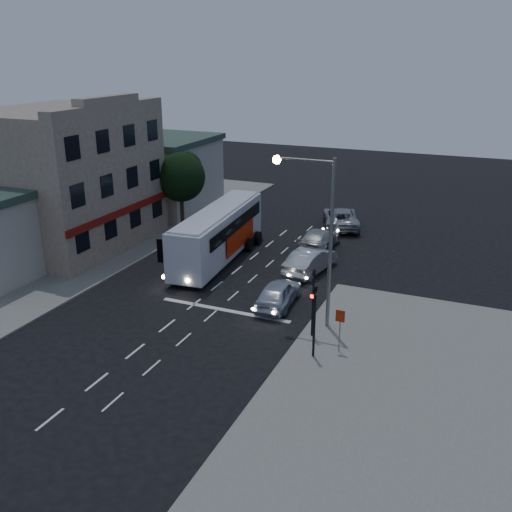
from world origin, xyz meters
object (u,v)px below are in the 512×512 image
at_px(traffic_signal_main, 313,295).
at_px(streetlight, 319,224).
at_px(traffic_signal_side, 315,313).
at_px(regulatory_sign, 340,324).
at_px(car_sedan_a, 310,261).
at_px(car_suv, 278,293).
at_px(street_tree, 181,175).
at_px(tour_bus, 218,233).
at_px(car_sedan_b, 319,239).
at_px(car_sedan_c, 341,218).

bearing_deg(traffic_signal_main, streetlight, 100.20).
relative_size(traffic_signal_side, regulatory_sign, 1.86).
xyz_separation_m(car_sedan_a, streetlight, (2.67, -7.34, 4.92)).
bearing_deg(car_suv, traffic_signal_side, 123.41).
distance_m(traffic_signal_side, street_tree, 23.24).
relative_size(car_suv, traffic_signal_side, 1.10).
xyz_separation_m(tour_bus, traffic_signal_side, (10.37, -10.63, 0.43)).
xyz_separation_m(car_suv, car_sedan_a, (0.10, 5.74, 0.05)).
xyz_separation_m(tour_bus, streetlight, (9.41, -7.23, 3.74)).
distance_m(regulatory_sign, street_tree, 23.40).
xyz_separation_m(traffic_signal_main, regulatory_sign, (1.70, -1.01, -0.82)).
height_order(car_sedan_b, traffic_signal_side, traffic_signal_side).
xyz_separation_m(car_sedan_a, traffic_signal_side, (3.62, -10.74, 1.60)).
bearing_deg(streetlight, street_tree, 140.49).
relative_size(tour_bus, regulatory_sign, 5.53).
relative_size(tour_bus, car_sedan_c, 2.05).
relative_size(car_suv, street_tree, 0.73).
distance_m(tour_bus, car_sedan_a, 6.84).
bearing_deg(traffic_signal_main, car_sedan_c, 100.81).
distance_m(car_sedan_b, traffic_signal_side, 16.24).
relative_size(car_suv, car_sedan_c, 0.76).
relative_size(car_sedan_a, car_sedan_c, 0.84).
xyz_separation_m(car_sedan_b, traffic_signal_side, (4.49, -15.52, 1.65)).
bearing_deg(car_sedan_c, car_sedan_a, 74.93).
height_order(car_suv, traffic_signal_side, traffic_signal_side).
height_order(tour_bus, streetlight, streetlight).
xyz_separation_m(car_suv, traffic_signal_main, (3.02, -3.02, 1.65)).
bearing_deg(street_tree, car_sedan_b, -3.37).
relative_size(regulatory_sign, streetlight, 0.24).
bearing_deg(tour_bus, car_suv, -45.23).
distance_m(car_sedan_b, street_tree, 12.60).
bearing_deg(tour_bus, car_sedan_a, -3.97).
distance_m(traffic_signal_main, regulatory_sign, 2.14).
height_order(car_sedan_b, traffic_signal_main, traffic_signal_main).
bearing_deg(tour_bus, traffic_signal_side, -50.67).
height_order(car_sedan_b, regulatory_sign, regulatory_sign).
bearing_deg(car_sedan_a, car_sedan_b, -70.78).
relative_size(car_sedan_a, traffic_signal_side, 1.21).
relative_size(tour_bus, traffic_signal_side, 2.97).
relative_size(car_sedan_b, street_tree, 0.86).
height_order(car_suv, car_sedan_c, car_sedan_c).
bearing_deg(streetlight, car_sedan_b, 106.25).
xyz_separation_m(car_sedan_a, street_tree, (-12.88, 5.48, 3.68)).
distance_m(car_suv, street_tree, 17.41).
distance_m(tour_bus, streetlight, 12.44).
xyz_separation_m(car_sedan_a, regulatory_sign, (4.62, -9.78, 0.78)).
relative_size(car_suv, streetlight, 0.50).
xyz_separation_m(car_suv, traffic_signal_side, (3.72, -5.00, 1.65)).
distance_m(traffic_signal_side, regulatory_sign, 1.61).
bearing_deg(regulatory_sign, car_sedan_c, 104.78).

